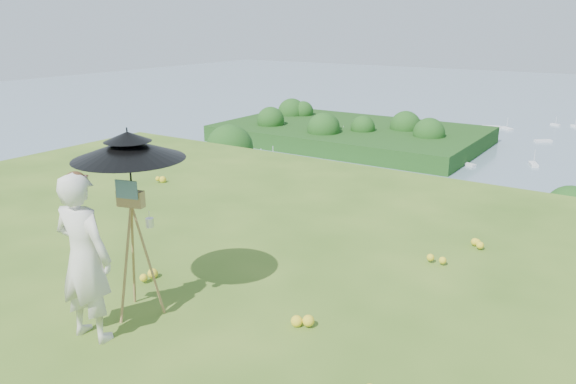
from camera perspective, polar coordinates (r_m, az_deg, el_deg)
The scene contains 11 objects.
ground at distance 7.56m, azimuth -18.12°, elevation -8.14°, with size 14.00×14.00×0.00m, color #3C641C.
shoreline_tier at distance 88.45m, azimuth 26.59°, elevation -11.23°, with size 170.00×28.00×8.00m, color #72685B.
peninsula at distance 181.22m, azimuth 6.40°, elevation 6.65°, with size 90.00×60.00×12.00m, color #19380F, non-canonical shape.
slope_trees at distance 43.48m, azimuth 23.16°, elevation -9.11°, with size 110.00×50.00×6.00m, color #1B4314, non-canonical shape.
harbor_town at distance 85.78m, azimuth 27.17°, elevation -7.37°, with size 110.00×22.00×5.00m, color silver, non-canonical shape.
moored_boats at distance 170.14m, azimuth 26.41°, elevation 2.69°, with size 140.00×140.00×0.70m, color white, non-canonical shape.
wildflowers at distance 7.68m, azimuth -16.71°, elevation -7.12°, with size 10.00×10.50×0.12m, color yellow, non-canonical shape.
painter at distance 5.90m, azimuth -20.02°, elevation -6.28°, with size 0.64×0.42×1.75m, color white.
field_easel at distance 6.26m, azimuth -15.30°, elevation -5.51°, with size 0.58×0.58×1.54m, color #92603D, non-canonical shape.
sun_umbrella at distance 6.01m, azimuth -15.77°, elevation 2.55°, with size 1.16×1.16×0.81m, color black, non-canonical shape.
painter_cap at distance 5.64m, azimuth -20.85°, elevation 1.45°, with size 0.20×0.24×0.10m, color #D1737C, non-canonical shape.
Camera 1 is at (5.51, -4.15, 3.10)m, focal length 35.00 mm.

